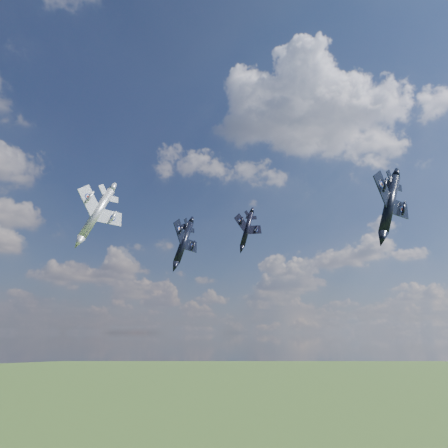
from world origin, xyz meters
TOP-DOWN VIEW (x-y plane):
  - jet_lead_navy at (3.83, 20.90)m, footprint 14.79×16.78m
  - jet_right_navy at (16.43, -16.71)m, footprint 11.71×15.74m
  - jet_high_navy at (26.86, 27.70)m, footprint 10.68×13.62m
  - jet_left_silver at (-13.85, 22.55)m, footprint 13.43×16.83m

SIDE VIEW (x-z plane):
  - jet_lead_navy at x=3.83m, z-range 76.61..83.86m
  - jet_right_navy at x=16.43m, z-range 77.76..85.78m
  - jet_left_silver at x=-13.85m, z-range 79.61..87.52m
  - jet_high_navy at x=26.86m, z-range 84.88..90.30m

